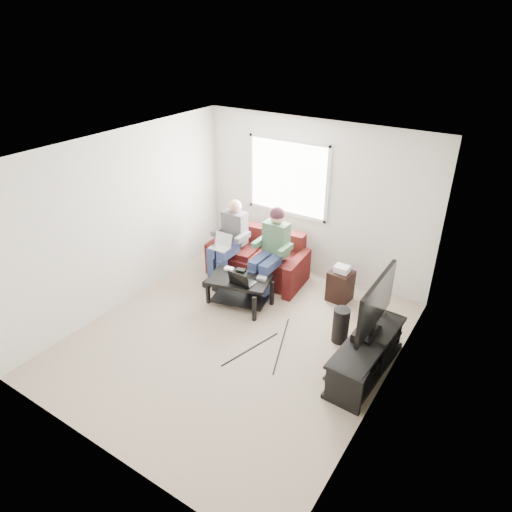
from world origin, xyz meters
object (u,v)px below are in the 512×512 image
object	(u,v)px
tv_stand	(366,357)
subwoofer	(341,325)
tv	(376,304)
end_table	(340,285)
sofa	(259,259)
coffee_table	(240,285)

from	to	relation	value
tv_stand	subwoofer	size ratio (longest dim) A/B	2.92
tv_stand	tv	bearing A→B (deg)	91.47
subwoofer	end_table	bearing A→B (deg)	113.92
tv_stand	end_table	xyz separation A→B (m)	(-0.93, 1.34, 0.05)
sofa	tv	xyz separation A→B (m)	(2.40, -1.20, 0.65)
end_table	sofa	bearing A→B (deg)	-178.53
subwoofer	tv	bearing A→B (deg)	-29.78
sofa	end_table	xyz separation A→B (m)	(1.48, 0.04, -0.03)
coffee_table	end_table	xyz separation A→B (m)	(1.24, 0.95, -0.07)
sofa	subwoofer	xyz separation A→B (m)	(1.90, -0.91, -0.04)
tv_stand	coffee_table	bearing A→B (deg)	169.78
sofa	coffee_table	bearing A→B (deg)	-75.46
coffee_table	tv_stand	size ratio (longest dim) A/B	0.68
sofa	subwoofer	size ratio (longest dim) A/B	3.39
subwoofer	sofa	bearing A→B (deg)	154.37
sofa	subwoofer	distance (m)	2.10
sofa	end_table	world-z (taller)	sofa
tv_stand	end_table	bearing A→B (deg)	124.81
end_table	coffee_table	bearing A→B (deg)	-142.63
sofa	tv	bearing A→B (deg)	-26.54
tv	subwoofer	distance (m)	0.91
tv_stand	tv	xyz separation A→B (m)	(-0.00, 0.10, 0.73)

